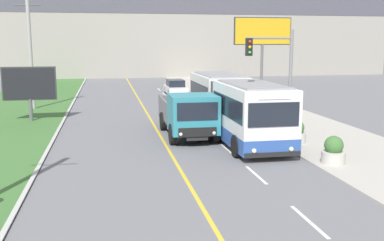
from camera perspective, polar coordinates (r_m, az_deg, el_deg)
The scene contains 10 objects.
city_bus at distance 24.49m, azimuth 5.27°, elevation 1.82°, with size 2.68×12.18×3.11m.
dump_truck at distance 23.41m, azimuth -0.31°, elevation 0.59°, with size 2.44×6.63×2.43m.
car_distant at distance 43.57m, azimuth -2.10°, elevation 4.21°, with size 1.80×4.30×1.45m.
utility_pole_far at distance 35.92m, azimuth -19.85°, elevation 8.39°, with size 1.80×0.28×8.73m.
traffic_light_mast at distance 21.39m, azimuth 10.75°, elevation 5.89°, with size 2.28×0.32×5.59m.
billboard_large at distance 39.66m, azimuth 8.95°, elevation 10.65°, with size 5.08×0.24×7.11m.
billboard_small at distance 30.41m, azimuth -19.96°, elevation 4.27°, with size 3.32×0.24×3.49m.
planter_round_near at distance 19.42m, azimuth 17.53°, elevation -3.74°, with size 0.98×0.98×1.15m.
planter_round_second at distance 22.96m, azimuth 13.12°, elevation -1.50°, with size 0.95×0.95×1.12m.
planter_round_third at distance 26.55m, azimuth 9.57°, elevation 0.18°, with size 0.99×0.99×1.15m.
Camera 1 is at (-2.77, -3.42, 5.02)m, focal length 42.00 mm.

